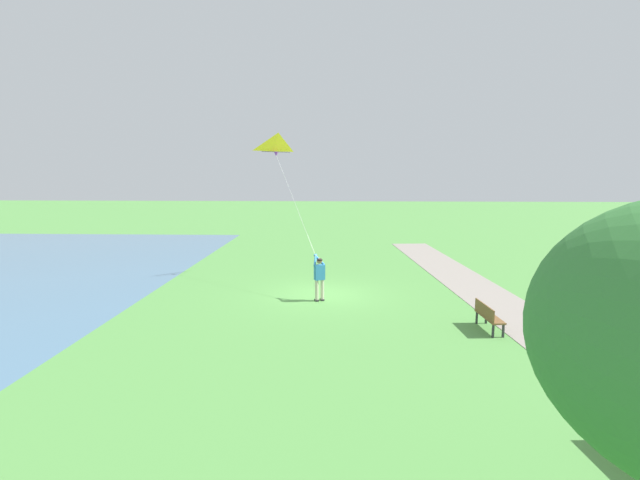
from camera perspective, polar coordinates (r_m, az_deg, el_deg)
The scene contains 5 objects.
ground_plane at distance 19.61m, azimuth 0.29°, elevation -6.71°, with size 120.00×120.00×0.00m, color #569947.
walkway_path at distance 18.77m, azimuth 22.14°, elevation -8.02°, with size 2.40×32.00×0.02m, color gray.
person_kite_flyer at distance 18.51m, azimuth -0.09°, elevation -4.28°, with size 0.51×0.63×1.83m.
flying_kite at distance 22.84m, azimuth -5.10°, elevation 11.53°, with size 2.78×5.03×5.15m.
park_bench_near_walkway at distance 16.22m, azimuth 19.77°, elevation -8.60°, with size 0.57×1.53×0.88m.
Camera 1 is at (-0.65, 18.91, 5.14)m, focal length 26.24 mm.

